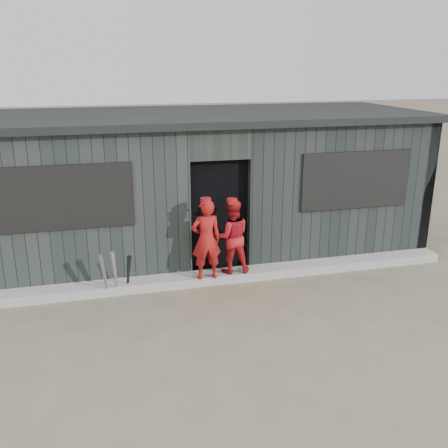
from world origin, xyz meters
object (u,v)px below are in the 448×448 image
object	(u,v)px
bat_left	(115,274)
player_red_left	(206,239)
player_grey_back	(235,235)
dugout	(202,183)
bat_right	(128,274)
bat_mid	(104,276)
player_red_right	(232,236)

from	to	relation	value
bat_left	player_red_left	distance (m)	1.51
bat_left	player_grey_back	xyz separation A→B (m)	(2.12, 0.77, 0.19)
bat_left	dugout	bearing A→B (deg)	46.78
player_red_left	bat_left	bearing A→B (deg)	1.55
player_grey_back	bat_right	bearing A→B (deg)	14.98
player_red_left	player_grey_back	xyz separation A→B (m)	(0.67, 0.71, -0.22)
bat_mid	player_red_right	distance (m)	2.12
bat_right	player_red_right	world-z (taller)	player_red_right
player_grey_back	dugout	size ratio (longest dim) A/B	0.14
player_red_right	player_grey_back	distance (m)	0.63
player_grey_back	player_red_left	bearing A→B (deg)	42.05
bat_left	dugout	size ratio (longest dim) A/B	0.10
bat_left	player_red_right	world-z (taller)	player_red_right
player_red_left	player_grey_back	bearing A→B (deg)	-134.14
bat_mid	bat_right	bearing A→B (deg)	15.81
bat_mid	player_grey_back	world-z (taller)	player_grey_back
bat_right	player_grey_back	size ratio (longest dim) A/B	0.59
bat_left	player_grey_back	distance (m)	2.26
bat_mid	player_red_right	world-z (taller)	player_red_right
player_red_right	dugout	size ratio (longest dim) A/B	0.15
bat_mid	player_red_left	xyz separation A→B (m)	(1.61, 0.07, 0.42)
player_red_right	player_grey_back	xyz separation A→B (m)	(0.21, 0.56, -0.18)
player_red_right	player_grey_back	bearing A→B (deg)	-106.39
bat_mid	player_red_left	distance (m)	1.67
bat_right	player_red_left	xyz separation A→B (m)	(1.25, -0.03, 0.47)
bat_left	player_red_right	size ratio (longest dim) A/B	0.64
dugout	bat_left	bearing A→B (deg)	-133.22
bat_right	player_grey_back	world-z (taller)	player_grey_back
bat_right	player_red_right	distance (m)	1.76
bat_right	player_red_right	bearing A→B (deg)	3.91
bat_right	bat_left	bearing A→B (deg)	-156.89
bat_right	dugout	xyz separation A→B (m)	(1.57, 1.80, 0.95)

